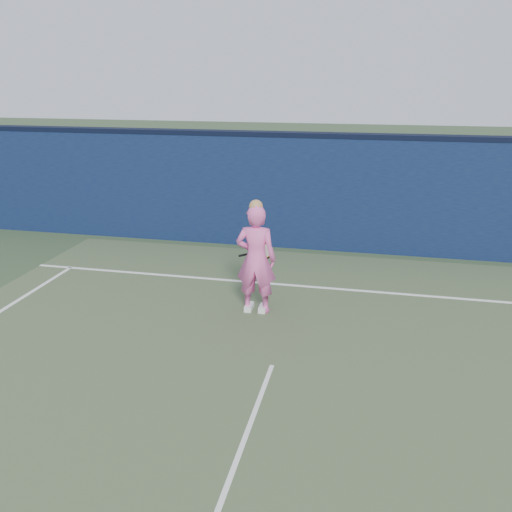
# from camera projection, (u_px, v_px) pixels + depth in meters

# --- Properties ---
(ground) EXTENTS (80.00, 80.00, 0.00)m
(ground) POSITION_uv_depth(u_px,v_px,m) (257.00, 408.00, 6.49)
(ground) COLOR #35482C
(ground) RESTS_ON ground
(backstop_wall) EXTENTS (24.00, 0.40, 2.50)m
(backstop_wall) POSITION_uv_depth(u_px,v_px,m) (318.00, 194.00, 12.11)
(backstop_wall) COLOR #0E173D
(backstop_wall) RESTS_ON ground
(wall_cap) EXTENTS (24.00, 0.42, 0.10)m
(wall_cap) POSITION_uv_depth(u_px,v_px,m) (320.00, 135.00, 11.69)
(wall_cap) COLOR black
(wall_cap) RESTS_ON backstop_wall
(player) EXTENTS (0.67, 0.45, 1.91)m
(player) POSITION_uv_depth(u_px,v_px,m) (256.00, 259.00, 8.87)
(player) COLOR pink
(player) RESTS_ON ground
(racket) EXTENTS (0.61, 0.16, 0.32)m
(racket) POSITION_uv_depth(u_px,v_px,m) (262.00, 251.00, 9.29)
(racket) COLOR black
(racket) RESTS_ON ground
(court_lines) EXTENTS (11.00, 12.04, 0.01)m
(court_lines) POSITION_uv_depth(u_px,v_px,m) (250.00, 423.00, 6.18)
(court_lines) COLOR white
(court_lines) RESTS_ON court_surface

